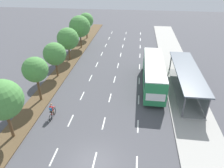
{
  "coord_description": "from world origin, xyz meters",
  "views": [
    {
      "loc": [
        2.95,
        -11.23,
        14.01
      ],
      "look_at": [
        0.08,
        11.24,
        1.2
      ],
      "focal_mm": 33.28,
      "sensor_mm": 36.0,
      "label": 1
    }
  ],
  "objects_px": {
    "median_tree_nearest": "(2,100)",
    "median_tree_fifth": "(80,27)",
    "bus_shelter": "(188,78)",
    "bus": "(154,71)",
    "median_tree_fourth": "(68,39)",
    "cyclist": "(52,111)",
    "median_tree_second": "(35,70)",
    "median_tree_third": "(55,54)",
    "median_tree_farthest": "(86,20)"
  },
  "relations": [
    {
      "from": "bus",
      "to": "median_tree_third",
      "type": "bearing_deg",
      "value": 176.54
    },
    {
      "from": "median_tree_nearest",
      "to": "median_tree_second",
      "type": "height_order",
      "value": "median_tree_nearest"
    },
    {
      "from": "median_tree_nearest",
      "to": "median_tree_second",
      "type": "xyz_separation_m",
      "value": [
        -0.02,
        6.23,
        -0.14
      ]
    },
    {
      "from": "bus_shelter",
      "to": "bus",
      "type": "height_order",
      "value": "bus"
    },
    {
      "from": "bus",
      "to": "median_tree_fifth",
      "type": "bearing_deg",
      "value": 135.08
    },
    {
      "from": "bus_shelter",
      "to": "bus",
      "type": "bearing_deg",
      "value": 166.77
    },
    {
      "from": "bus_shelter",
      "to": "median_tree_second",
      "type": "xyz_separation_m",
      "value": [
        -17.67,
        -4.4,
        2.2
      ]
    },
    {
      "from": "median_tree_fourth",
      "to": "bus_shelter",
      "type": "bearing_deg",
      "value": -24.17
    },
    {
      "from": "bus_shelter",
      "to": "median_tree_fourth",
      "type": "xyz_separation_m",
      "value": [
        -17.96,
        8.06,
        1.89
      ]
    },
    {
      "from": "bus_shelter",
      "to": "median_tree_second",
      "type": "bearing_deg",
      "value": -166.01
    },
    {
      "from": "cyclist",
      "to": "median_tree_farthest",
      "type": "xyz_separation_m",
      "value": [
        -2.82,
        27.88,
        3.18
      ]
    },
    {
      "from": "median_tree_fourth",
      "to": "median_tree_farthest",
      "type": "height_order",
      "value": "median_tree_farthest"
    },
    {
      "from": "median_tree_second",
      "to": "median_tree_farthest",
      "type": "distance_m",
      "value": 24.93
    },
    {
      "from": "cyclist",
      "to": "median_tree_second",
      "type": "height_order",
      "value": "median_tree_second"
    },
    {
      "from": "bus_shelter",
      "to": "median_tree_farthest",
      "type": "xyz_separation_m",
      "value": [
        -17.9,
        20.53,
        2.11
      ]
    },
    {
      "from": "median_tree_fifth",
      "to": "bus",
      "type": "bearing_deg",
      "value": -44.92
    },
    {
      "from": "median_tree_fifth",
      "to": "median_tree_third",
      "type": "bearing_deg",
      "value": -91.25
    },
    {
      "from": "median_tree_second",
      "to": "median_tree_third",
      "type": "relative_size",
      "value": 1.08
    },
    {
      "from": "cyclist",
      "to": "median_tree_fifth",
      "type": "relative_size",
      "value": 0.3
    },
    {
      "from": "median_tree_fourth",
      "to": "median_tree_fifth",
      "type": "xyz_separation_m",
      "value": [
        0.36,
        6.23,
        0.47
      ]
    },
    {
      "from": "cyclist",
      "to": "median_tree_fifth",
      "type": "bearing_deg",
      "value": 96.66
    },
    {
      "from": "bus",
      "to": "median_tree_farthest",
      "type": "xyz_separation_m",
      "value": [
        -13.62,
        19.52,
        1.9
      ]
    },
    {
      "from": "median_tree_nearest",
      "to": "median_tree_third",
      "type": "bearing_deg",
      "value": 91.03
    },
    {
      "from": "median_tree_second",
      "to": "median_tree_fifth",
      "type": "relative_size",
      "value": 0.88
    },
    {
      "from": "median_tree_second",
      "to": "cyclist",
      "type": "bearing_deg",
      "value": -48.68
    },
    {
      "from": "bus",
      "to": "median_tree_fifth",
      "type": "distance_m",
      "value": 18.94
    },
    {
      "from": "bus_shelter",
      "to": "median_tree_third",
      "type": "distance_m",
      "value": 18.04
    },
    {
      "from": "median_tree_nearest",
      "to": "median_tree_fifth",
      "type": "distance_m",
      "value": 24.93
    },
    {
      "from": "bus_shelter",
      "to": "cyclist",
      "type": "height_order",
      "value": "bus_shelter"
    },
    {
      "from": "bus",
      "to": "median_tree_nearest",
      "type": "distance_m",
      "value": 17.86
    },
    {
      "from": "median_tree_farthest",
      "to": "median_tree_third",
      "type": "bearing_deg",
      "value": -89.93
    },
    {
      "from": "median_tree_third",
      "to": "median_tree_fifth",
      "type": "height_order",
      "value": "median_tree_fifth"
    },
    {
      "from": "bus",
      "to": "cyclist",
      "type": "relative_size",
      "value": 6.2
    },
    {
      "from": "bus",
      "to": "median_tree_fifth",
      "type": "height_order",
      "value": "median_tree_fifth"
    },
    {
      "from": "median_tree_fifth",
      "to": "median_tree_farthest",
      "type": "bearing_deg",
      "value": 92.71
    },
    {
      "from": "median_tree_second",
      "to": "median_tree_third",
      "type": "height_order",
      "value": "median_tree_second"
    },
    {
      "from": "median_tree_farthest",
      "to": "median_tree_fourth",
      "type": "bearing_deg",
      "value": -90.29
    },
    {
      "from": "median_tree_nearest",
      "to": "median_tree_fifth",
      "type": "bearing_deg",
      "value": 89.89
    },
    {
      "from": "bus_shelter",
      "to": "median_tree_second",
      "type": "distance_m",
      "value": 18.34
    },
    {
      "from": "median_tree_fifth",
      "to": "bus_shelter",
      "type": "bearing_deg",
      "value": -39.08
    },
    {
      "from": "bus_shelter",
      "to": "median_tree_second",
      "type": "height_order",
      "value": "median_tree_second"
    },
    {
      "from": "bus_shelter",
      "to": "median_tree_third",
      "type": "height_order",
      "value": "median_tree_third"
    },
    {
      "from": "bus",
      "to": "cyclist",
      "type": "distance_m",
      "value": 13.71
    },
    {
      "from": "bus_shelter",
      "to": "bus",
      "type": "xyz_separation_m",
      "value": [
        -4.28,
        1.01,
        0.2
      ]
    },
    {
      "from": "median_tree_fourth",
      "to": "median_tree_fifth",
      "type": "distance_m",
      "value": 6.26
    },
    {
      "from": "cyclist",
      "to": "median_tree_fifth",
      "type": "height_order",
      "value": "median_tree_fifth"
    },
    {
      "from": "median_tree_fourth",
      "to": "median_tree_second",
      "type": "bearing_deg",
      "value": -88.65
    },
    {
      "from": "cyclist",
      "to": "median_tree_second",
      "type": "xyz_separation_m",
      "value": [
        -2.59,
        2.95,
        3.28
      ]
    },
    {
      "from": "cyclist",
      "to": "median_tree_third",
      "type": "xyz_separation_m",
      "value": [
        -2.8,
        9.18,
        2.73
      ]
    },
    {
      "from": "bus",
      "to": "median_tree_nearest",
      "type": "bearing_deg",
      "value": -138.95
    }
  ]
}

